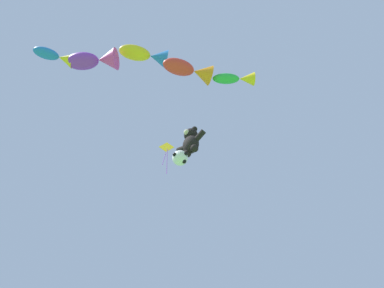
{
  "coord_description": "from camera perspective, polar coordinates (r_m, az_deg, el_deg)",
  "views": [
    {
      "loc": [
        5.15,
        0.89,
        1.01
      ],
      "look_at": [
        -0.66,
        6.99,
        11.93
      ],
      "focal_mm": 28.0,
      "sensor_mm": 36.0,
      "label": 1
    }
  ],
  "objects": [
    {
      "name": "fish_kite_violet",
      "position": [
        14.73,
        -18.0,
        14.93
      ],
      "size": [
        2.34,
        2.16,
        1.01
      ],
      "color": "purple"
    },
    {
      "name": "fish_kite_cobalt",
      "position": [
        15.33,
        -24.47,
        14.96
      ],
      "size": [
        1.35,
        1.81,
        0.67
      ],
      "color": "blue"
    },
    {
      "name": "teddy_bear_kite",
      "position": [
        14.79,
        -0.24,
        0.49
      ],
      "size": [
        1.87,
        0.82,
        1.9
      ],
      "color": "black"
    },
    {
      "name": "diamond_kite",
      "position": [
        18.79,
        -4.9,
        -1.16
      ],
      "size": [
        0.7,
        0.72,
        2.96
      ],
      "color": "yellow"
    },
    {
      "name": "fish_kite_crimson",
      "position": [
        14.39,
        -0.3,
        13.86
      ],
      "size": [
        1.9,
        2.43,
        0.96
      ],
      "color": "red"
    },
    {
      "name": "fish_kite_goldfin",
      "position": [
        15.29,
        -8.61,
        16.37
      ],
      "size": [
        2.01,
        2.4,
        0.93
      ],
      "color": "yellow"
    },
    {
      "name": "fish_kite_emerald",
      "position": [
        14.52,
        8.44,
        12.19
      ],
      "size": [
        1.79,
        1.77,
        0.64
      ],
      "color": "green"
    },
    {
      "name": "soccer_ball_kite",
      "position": [
        13.92,
        -2.27,
        -2.66
      ],
      "size": [
        0.81,
        0.81,
        0.75
      ],
      "color": "white"
    }
  ]
}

